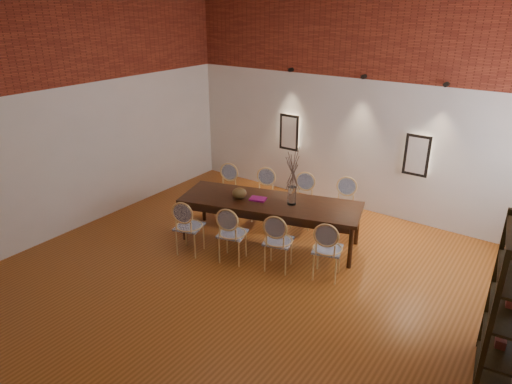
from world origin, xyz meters
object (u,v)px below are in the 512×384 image
Objects in this scene: chair_far_d at (344,208)px; vase at (292,196)px; chair_near_d at (327,249)px; chair_far_c at (302,202)px; chair_near_a at (189,226)px; book at (258,199)px; chair_far_a at (226,192)px; shelving_rack at (509,309)px; dining_table at (270,222)px; chair_far_b at (263,197)px; bowl at (239,193)px; chair_near_c at (278,241)px; chair_near_b at (232,233)px.

vase is (-0.50, -0.93, 0.43)m from chair_far_d.
chair_far_c is at bearing 116.08° from chair_near_d.
chair_near_a is 3.62× the size of book.
shelving_rack reaches higher than chair_far_a.
vase reaches higher than chair_far_d.
chair_far_a is 3.13× the size of vase.
chair_far_d is 1.55m from book.
dining_table is 11.38× the size of book.
chair_far_b is 3.92× the size of bowl.
chair_far_a is (-1.28, 0.41, 0.09)m from dining_table.
chair_near_c reaches higher than dining_table.
chair_far_b is at bearing 95.81° from bowl.
chair_far_d is (0.28, 1.66, 0.00)m from chair_near_c.
chair_near_b reaches higher than dining_table.
chair_far_d is at bearing 46.70° from book.
chair_far_b is (-0.43, 1.45, 0.00)m from chair_near_b.
bowl is at bearing 26.31° from chair_far_d.
shelving_rack is at bearing 134.46° from chair_far_c.
chair_far_d reaches higher than bowl.
book is (-1.47, 0.34, 0.30)m from chair_near_d.
book is (-0.19, -0.07, 0.39)m from dining_table.
chair_far_d is at bearing -180.00° from chair_far_c.
chair_near_a is 1.21m from book.
book is at bearing 30.34° from chair_far_d.
chair_far_d is at bearing 34.25° from dining_table.
vase is (0.21, -0.73, 0.43)m from chair_far_c.
chair_far_d is at bearing 63.92° from chair_near_c.
chair_near_d is at bearing -0.00° from chair_near_b.
shelving_rack is at bearing -20.54° from vase.
bowl is at bearing -160.41° from vase.
chair_far_a is 0.52× the size of shelving_rack.
book is (-0.05, 0.76, 0.30)m from chair_near_b.
chair_far_c is at bearing 143.56° from shelving_rack.
vase reaches higher than chair_near_d.
vase reaches higher than chair_far_c.
vase is at bearing 152.20° from shelving_rack.
chair_far_b is 0.84m from book.
dining_table is at bearing 20.17° from book.
book is at bearing 53.24° from chair_far_c.
chair_far_a is 3.92× the size of bowl.
shelving_rack is (2.81, -2.17, 0.43)m from chair_far_d.
shelving_rack is at bearing -12.81° from bowl.
chair_far_a is (-0.43, 1.45, 0.00)m from chair_near_a.
shelving_rack reaches higher than chair_near_d.
vase is at bearing 90.26° from chair_near_c.
chair_near_b and chair_far_d have the same top height.
book is at bearing -176.19° from dining_table.
chair_near_a reaches higher than book.
chair_far_b and chair_far_d have the same top height.
chair_near_d is at bearing 134.39° from chair_far_b.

